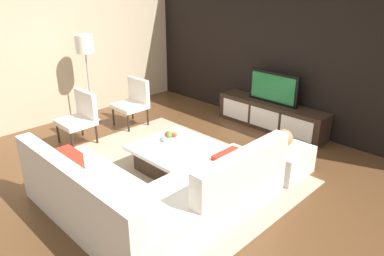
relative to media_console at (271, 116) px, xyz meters
The scene contains 14 objects.
ground_plane 2.41m from the media_console, 90.00° to the right, with size 14.00×14.00×0.00m, color brown.
feature_wall_back 1.19m from the media_console, 90.00° to the left, with size 6.40×0.12×2.80m, color black.
side_wall_left 4.05m from the media_console, 145.54° to the right, with size 0.12×5.20×2.80m, color beige.
area_rug 2.41m from the media_console, 92.39° to the right, with size 3.45×2.62×0.01m, color tan.
media_console is the anchor object (origin of this frame).
television 0.53m from the media_console, 90.00° to the left, with size 0.98×0.06×0.56m.
sectional_couch 3.28m from the media_console, 81.10° to the right, with size 2.29×2.40×0.84m.
coffee_table 2.30m from the media_console, 92.49° to the right, with size 1.07×1.06×0.38m.
accent_chair_near 3.36m from the media_console, 125.11° to the right, with size 0.56×0.52×0.87m.
floor_lamp 3.58m from the media_console, 140.78° to the right, with size 0.33×0.33×1.66m.
ottoman 1.63m from the media_console, 51.12° to the right, with size 0.70×0.70×0.40m, color white.
fruit_bowl 2.22m from the media_console, 97.32° to the right, with size 0.28×0.28×0.14m.
accent_chair_far 2.56m from the media_console, 140.01° to the right, with size 0.56×0.52×0.87m.
decorative_ball 1.65m from the media_console, 51.12° to the right, with size 0.26×0.26×0.26m, color #AD8451.
Camera 1 is at (3.36, -3.03, 2.62)m, focal length 33.94 mm.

